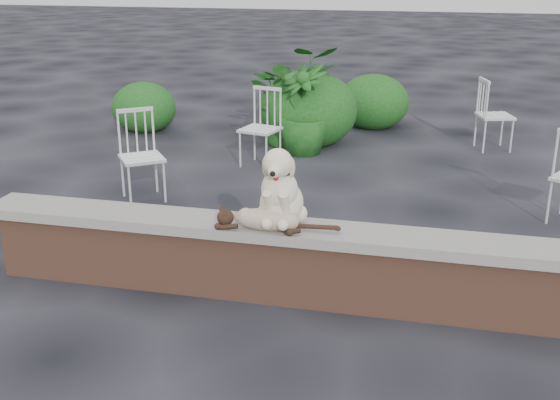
% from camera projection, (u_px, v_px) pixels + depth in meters
% --- Properties ---
extents(ground, '(60.00, 60.00, 0.00)m').
position_uv_depth(ground, '(383.00, 308.00, 4.92)').
color(ground, black).
rests_on(ground, ground).
extents(brick_wall, '(6.00, 0.30, 0.50)m').
position_uv_depth(brick_wall, '(385.00, 277.00, 4.84)').
color(brick_wall, brown).
rests_on(brick_wall, ground).
extents(capstone, '(6.20, 0.40, 0.08)m').
position_uv_depth(capstone, '(387.00, 240.00, 4.74)').
color(capstone, slate).
rests_on(capstone, brick_wall).
extents(dog, '(0.41, 0.53, 0.61)m').
position_uv_depth(dog, '(282.00, 184.00, 4.83)').
color(dog, beige).
rests_on(dog, capstone).
extents(cat, '(1.05, 0.27, 0.18)m').
position_uv_depth(cat, '(266.00, 218.00, 4.78)').
color(cat, tan).
rests_on(cat, capstone).
extents(chair_a, '(0.78, 0.78, 0.94)m').
position_uv_depth(chair_a, '(142.00, 156.00, 7.00)').
color(chair_a, white).
rests_on(chair_a, ground).
extents(chair_e, '(0.69, 0.69, 0.94)m').
position_uv_depth(chair_e, '(495.00, 115.00, 8.88)').
color(chair_e, white).
rests_on(chair_e, ground).
extents(chair_b, '(0.68, 0.68, 0.94)m').
position_uv_depth(chair_b, '(260.00, 128.00, 8.17)').
color(chair_b, white).
rests_on(chair_b, ground).
extents(potted_plant_a, '(1.59, 1.54, 1.35)m').
position_uv_depth(potted_plant_a, '(291.00, 94.00, 9.11)').
color(potted_plant_a, '#134515').
rests_on(potted_plant_a, ground).
extents(potted_plant_b, '(0.91, 0.91, 1.15)m').
position_uv_depth(potted_plant_b, '(303.00, 110.00, 8.66)').
color(potted_plant_b, '#134515').
rests_on(potted_plant_b, ground).
extents(shrubbery, '(4.26, 2.28, 1.05)m').
position_uv_depth(shrubbery, '(294.00, 107.00, 9.56)').
color(shrubbery, '#134515').
rests_on(shrubbery, ground).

